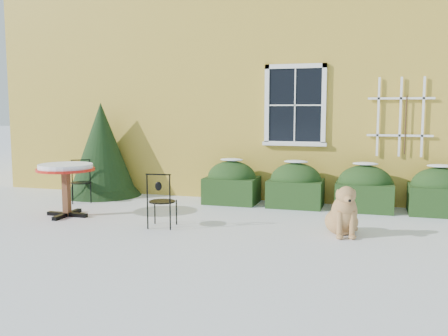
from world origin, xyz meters
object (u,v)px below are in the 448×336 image
(evergreen_shrub, at_px, (102,158))
(dog, at_px, (343,215))
(bistro_table, at_px, (66,173))
(patio_chair_far, at_px, (81,181))
(patio_chair_near, at_px, (161,200))

(evergreen_shrub, bearing_deg, dog, -21.56)
(bistro_table, relative_size, patio_chair_far, 1.17)
(patio_chair_far, xyz_separation_m, dog, (5.32, -1.29, -0.11))
(bistro_table, xyz_separation_m, patio_chair_near, (1.95, -0.29, -0.33))
(patio_chair_near, xyz_separation_m, dog, (2.83, 0.31, -0.13))
(patio_chair_near, distance_m, dog, 2.85)
(evergreen_shrub, height_order, bistro_table, evergreen_shrub)
(evergreen_shrub, xyz_separation_m, dog, (5.30, -2.09, -0.50))
(bistro_table, xyz_separation_m, dog, (4.79, 0.02, -0.46))
(bistro_table, distance_m, patio_chair_near, 2.00)
(dog, bearing_deg, patio_chair_far, 151.26)
(dog, bearing_deg, evergreen_shrub, 143.31)
(patio_chair_near, distance_m, patio_chair_far, 2.96)
(dog, bearing_deg, bistro_table, 165.13)
(patio_chair_far, distance_m, dog, 5.48)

